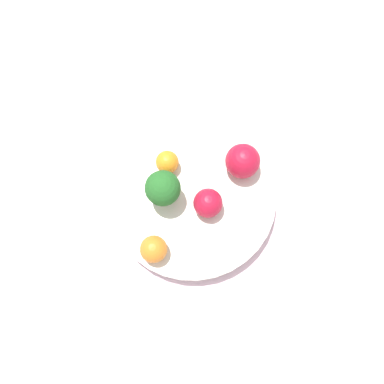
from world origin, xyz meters
name	(u,v)px	position (x,y,z in m)	size (l,w,h in m)	color
ground_plane	(192,202)	(0.00, 0.00, 0.00)	(6.00, 6.00, 0.00)	gray
table_surface	(192,201)	(0.00, 0.00, 0.01)	(1.20, 1.20, 0.02)	silver
bowl	(192,197)	(0.00, 0.00, 0.04)	(0.27, 0.27, 0.03)	silver
broccoli	(163,189)	(0.02, 0.04, 0.09)	(0.05, 0.05, 0.07)	#99C17A
apple_red	(243,161)	(0.01, -0.09, 0.08)	(0.05, 0.05, 0.05)	#B7142D
apple_green	(208,203)	(-0.03, -0.01, 0.07)	(0.04, 0.04, 0.04)	#B7142D
orange_front	(167,162)	(0.06, 0.01, 0.07)	(0.04, 0.04, 0.04)	orange
orange_back	(154,249)	(-0.06, 0.09, 0.07)	(0.04, 0.04, 0.04)	orange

